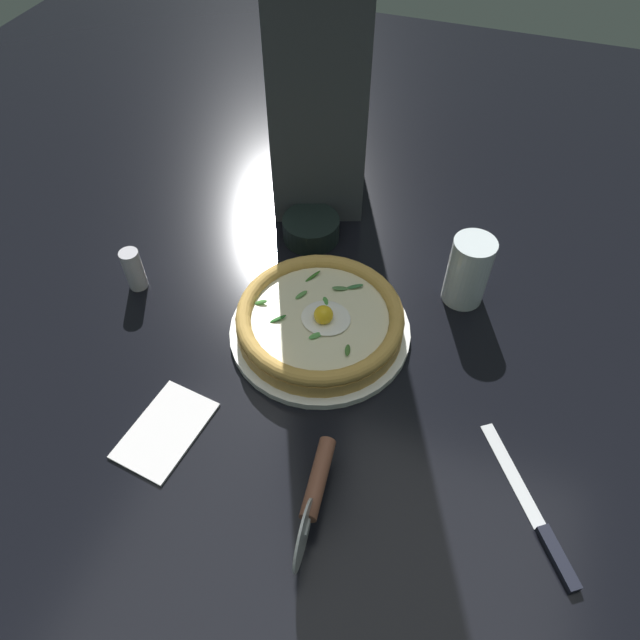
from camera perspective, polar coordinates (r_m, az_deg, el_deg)
ground_plane at (r=0.96m, az=-2.16°, el=0.22°), size 2.40×2.40×0.03m
pizza_plate at (r=0.91m, az=-0.00°, el=-1.06°), size 0.29×0.29×0.01m
pizza at (r=0.89m, az=0.01°, el=0.09°), size 0.26×0.26×0.06m
side_bowl at (r=1.06m, az=-0.90°, el=9.14°), size 0.10×0.10×0.04m
pizza_cutter at (r=0.73m, az=-0.61°, el=-17.05°), size 0.03×0.17×0.09m
table_knife at (r=0.80m, az=21.18°, el=-18.62°), size 0.14×0.20×0.01m
drinking_glass at (r=0.96m, az=14.48°, el=4.38°), size 0.07×0.07×0.12m
folded_napkin at (r=0.84m, az=-15.20°, el=-10.51°), size 0.11×0.15×0.01m
pepper_shaker at (r=1.01m, az=-18.11°, el=4.82°), size 0.03×0.03×0.08m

